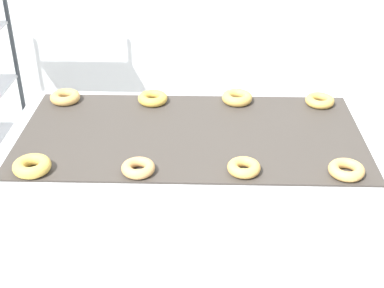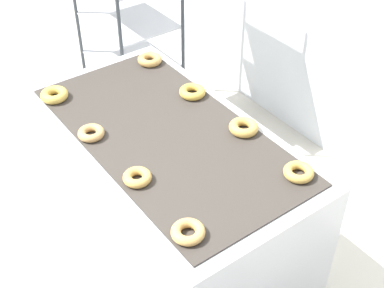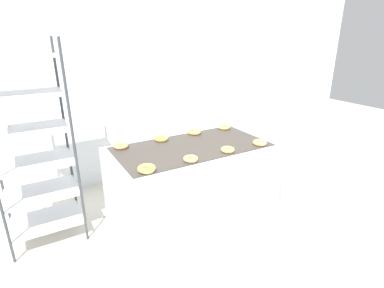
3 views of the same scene
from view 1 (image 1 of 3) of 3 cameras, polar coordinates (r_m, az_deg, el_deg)
The scene contains 9 objects.
fryer_machine at distance 2.50m, azimuth -0.09°, elevation -7.86°, with size 1.55×0.83×0.90m.
donut_near_left at distance 2.07m, azimuth -16.71°, elevation -2.27°, with size 0.14×0.14×0.05m, color gold.
donut_near_midleft at distance 1.99m, azimuth -5.76°, elevation -2.56°, with size 0.13×0.13×0.04m, color tan.
donut_near_midright at distance 1.99m, azimuth 5.55°, elevation -2.52°, with size 0.12×0.12×0.04m, color gold.
donut_near_right at distance 2.05m, azimuth 16.15°, elevation -2.67°, with size 0.13×0.13×0.04m, color tan.
donut_far_left at distance 2.58m, azimuth -13.38°, elevation 4.89°, with size 0.14×0.14×0.04m, color tan.
donut_far_midleft at distance 2.50m, azimuth -4.21°, elevation 4.88°, with size 0.14×0.14×0.04m, color gold.
donut_far_midright at distance 2.51m, azimuth 4.83°, elevation 4.95°, with size 0.14×0.14×0.04m, color gold.
donut_far_right at distance 2.55m, azimuth 13.47°, elevation 4.53°, with size 0.13×0.13×0.04m, color gold.
Camera 1 is at (0.06, -1.29, 2.00)m, focal length 50.00 mm.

